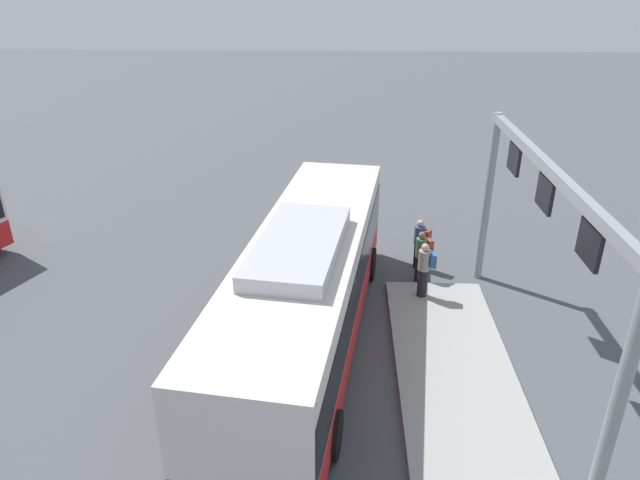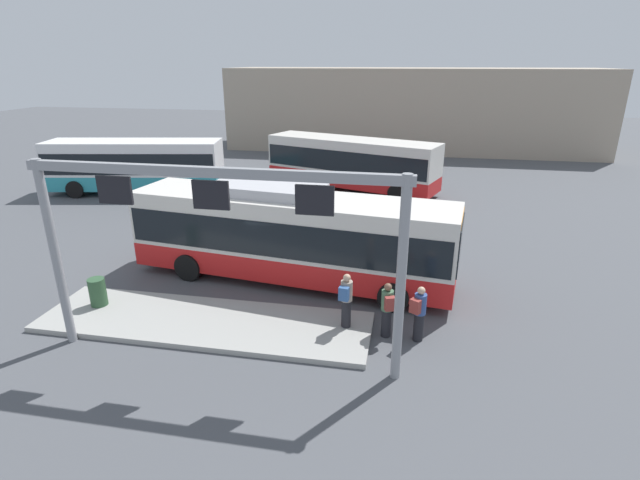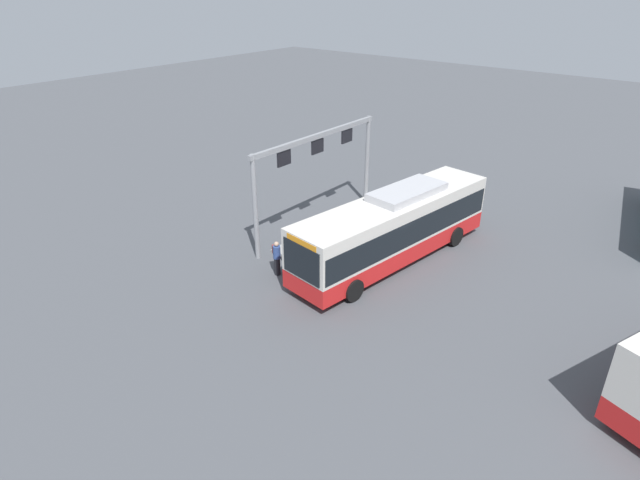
% 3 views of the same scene
% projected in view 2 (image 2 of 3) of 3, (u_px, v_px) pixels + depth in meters
% --- Properties ---
extents(ground_plane, '(120.00, 120.00, 0.00)m').
position_uv_depth(ground_plane, '(292.00, 279.00, 17.53)').
color(ground_plane, '#4C4F54').
extents(platform_curb, '(10.00, 2.80, 0.16)m').
position_uv_depth(platform_curb, '(205.00, 322.00, 14.51)').
color(platform_curb, '#9E9E99').
rests_on(platform_curb, ground).
extents(bus_main, '(11.68, 4.01, 3.46)m').
position_uv_depth(bus_main, '(291.00, 232.00, 16.90)').
color(bus_main, red).
rests_on(bus_main, ground).
extents(bus_background_left, '(10.76, 5.94, 3.10)m').
position_uv_depth(bus_background_left, '(352.00, 161.00, 29.12)').
color(bus_background_left, red).
rests_on(bus_background_left, ground).
extents(bus_background_right, '(10.31, 4.29, 3.10)m').
position_uv_depth(bus_background_right, '(135.00, 163.00, 28.44)').
color(bus_background_right, teal).
rests_on(bus_background_right, ground).
extents(person_boarding, '(0.54, 0.61, 1.67)m').
position_uv_depth(person_boarding, '(419.00, 313.00, 13.40)').
color(person_boarding, black).
rests_on(person_boarding, ground).
extents(person_waiting_near, '(0.46, 0.59, 1.67)m').
position_uv_depth(person_waiting_near, '(387.00, 309.00, 13.59)').
color(person_waiting_near, black).
rests_on(person_waiting_near, ground).
extents(person_waiting_mid, '(0.40, 0.57, 1.67)m').
position_uv_depth(person_waiting_mid, '(346.00, 299.00, 13.79)').
color(person_waiting_mid, black).
rests_on(person_waiting_mid, platform_curb).
extents(platform_sign_gantry, '(9.49, 0.24, 5.20)m').
position_uv_depth(platform_sign_gantry, '(213.00, 225.00, 11.61)').
color(platform_sign_gantry, gray).
rests_on(platform_sign_gantry, ground).
extents(station_building, '(31.69, 8.00, 6.88)m').
position_uv_depth(station_building, '(411.00, 109.00, 42.63)').
color(station_building, tan).
rests_on(station_building, ground).
extents(trash_bin, '(0.52, 0.52, 0.90)m').
position_uv_depth(trash_bin, '(98.00, 292.00, 15.22)').
color(trash_bin, '#2D5133').
rests_on(trash_bin, platform_curb).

